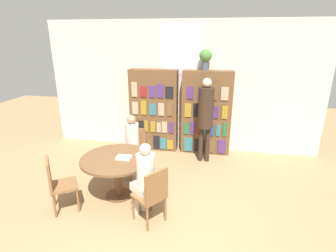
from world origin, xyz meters
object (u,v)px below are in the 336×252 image
object	(u,v)px
chair_near_camera	(58,182)
chair_far_side	(152,193)
bookshelf_left	(154,111)
bookshelf_right	(206,113)
seated_reader_right	(144,176)
flower_vase	(205,57)
chair_left_side	(135,148)
seated_reader_left	(132,142)
librarian_standing	(206,111)
reading_table	(117,164)

from	to	relation	value
chair_near_camera	chair_far_side	distance (m)	1.51
bookshelf_left	chair_far_side	world-z (taller)	bookshelf_left
bookshelf_right	seated_reader_right	xyz separation A→B (m)	(-0.78, -2.60, -0.26)
chair_near_camera	seated_reader_right	size ratio (longest dim) A/B	0.73
flower_vase	chair_left_side	world-z (taller)	flower_vase
seated_reader_left	librarian_standing	world-z (taller)	librarian_standing
chair_near_camera	bookshelf_right	bearing A→B (deg)	106.73
bookshelf_left	librarian_standing	bearing A→B (deg)	-22.08
seated_reader_left	seated_reader_right	world-z (taller)	seated_reader_left
seated_reader_right	bookshelf_right	bearing A→B (deg)	20.81
chair_left_side	bookshelf_right	bearing A→B (deg)	-136.67
chair_near_camera	librarian_standing	size ratio (longest dim) A/B	0.48
bookshelf_right	chair_far_side	distance (m)	2.82
librarian_standing	seated_reader_left	bearing A→B (deg)	-146.78
reading_table	seated_reader_right	bearing A→B (deg)	-37.55
bookshelf_left	seated_reader_right	bearing A→B (deg)	-80.06
seated_reader_left	seated_reader_right	distance (m)	1.34
bookshelf_right	seated_reader_right	distance (m)	2.73
bookshelf_left	chair_near_camera	distance (m)	2.86
seated_reader_left	librarian_standing	xyz separation A→B (m)	(1.36, 0.89, 0.44)
flower_vase	seated_reader_left	distance (m)	2.42
seated_reader_right	chair_near_camera	bearing A→B (deg)	130.43
chair_near_camera	chair_far_side	xyz separation A→B (m)	(1.51, -0.04, 0.00)
bookshelf_left	librarian_standing	size ratio (longest dim) A/B	1.05
chair_left_side	chair_far_side	world-z (taller)	same
reading_table	bookshelf_right	bearing A→B (deg)	57.23
reading_table	chair_left_side	xyz separation A→B (m)	(0.03, 0.93, -0.11)
bookshelf_left	bookshelf_right	bearing A→B (deg)	0.00
bookshelf_right	librarian_standing	world-z (taller)	bookshelf_right
reading_table	seated_reader_left	size ratio (longest dim) A/B	0.97
reading_table	chair_far_side	bearing A→B (deg)	-37.55
bookshelf_right	flower_vase	world-z (taller)	flower_vase
reading_table	chair_far_side	xyz separation A→B (m)	(0.74, -0.57, -0.11)
chair_far_side	seated_reader_right	xyz separation A→B (m)	(-0.14, 0.11, 0.20)
seated_reader_right	seated_reader_left	bearing A→B (deg)	63.01
seated_reader_right	bookshelf_left	bearing A→B (deg)	47.49
librarian_standing	flower_vase	bearing A→B (deg)	98.62
bookshelf_right	librarian_standing	size ratio (longest dim) A/B	1.05
reading_table	librarian_standing	bearing A→B (deg)	50.00
seated_reader_left	chair_far_side	bearing A→B (deg)	120.12
bookshelf_right	chair_near_camera	size ratio (longest dim) A/B	2.16
reading_table	chair_left_side	distance (m)	0.94
bookshelf_right	reading_table	world-z (taller)	bookshelf_right
flower_vase	chair_left_side	xyz separation A→B (m)	(-1.28, -1.21, -1.71)
chair_far_side	seated_reader_right	bearing A→B (deg)	90.00
chair_near_camera	chair_far_side	world-z (taller)	same
reading_table	seated_reader_right	distance (m)	0.76
chair_left_side	librarian_standing	world-z (taller)	librarian_standing
chair_near_camera	chair_left_side	bearing A→B (deg)	117.00
bookshelf_right	chair_left_side	bearing A→B (deg)	-138.22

